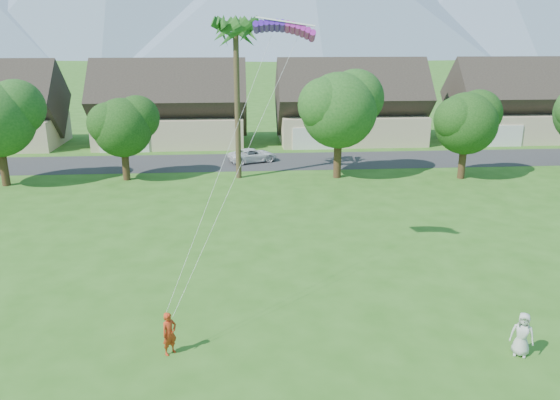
{
  "coord_description": "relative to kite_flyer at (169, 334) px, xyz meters",
  "views": [
    {
      "loc": [
        -1.82,
        -14.67,
        11.53
      ],
      "look_at": [
        0.0,
        10.0,
        3.8
      ],
      "focal_mm": 35.0,
      "sensor_mm": 36.0,
      "label": 1
    }
  ],
  "objects": [
    {
      "name": "houses_row",
      "position": [
        5.08,
        39.71,
        2.61
      ],
      "size": [
        72.75,
        8.19,
        8.86
      ],
      "color": "beige",
      "rests_on": "ground"
    },
    {
      "name": "watcher",
      "position": [
        12.94,
        -1.04,
        0.02
      ],
      "size": [
        0.99,
        0.87,
        1.71
      ],
      "primitive_type": "imported",
      "rotation": [
        0.0,
        0.0,
        -0.48
      ],
      "color": "beige",
      "rests_on": "ground"
    },
    {
      "name": "kite_flyer",
      "position": [
        0.0,
        0.0,
        0.0
      ],
      "size": [
        0.72,
        0.71,
        1.67
      ],
      "primitive_type": "imported",
      "rotation": [
        0.0,
        0.0,
        0.75
      ],
      "color": "red",
      "rests_on": "ground"
    },
    {
      "name": "parked_car",
      "position": [
        3.84,
        30.72,
        -0.22
      ],
      "size": [
        4.87,
        3.5,
        1.23
      ],
      "primitive_type": "imported",
      "rotation": [
        0.0,
        0.0,
        1.94
      ],
      "color": "silver",
      "rests_on": "ground"
    },
    {
      "name": "parafoil_kite",
      "position": [
        4.83,
        7.03,
        10.84
      ],
      "size": [
        2.81,
        1.15,
        0.5
      ],
      "rotation": [
        0.0,
        0.0,
        -0.12
      ],
      "color": "#4D18BA",
      "rests_on": "ground"
    },
    {
      "name": "fan_palm",
      "position": [
        2.59,
        25.22,
        10.97
      ],
      "size": [
        3.0,
        3.0,
        13.8
      ],
      "color": "#4C3D26",
      "rests_on": "ground"
    },
    {
      "name": "tree_row",
      "position": [
        3.44,
        24.63,
        4.05
      ],
      "size": [
        62.27,
        6.67,
        8.45
      ],
      "color": "#47301C",
      "rests_on": "ground"
    },
    {
      "name": "street",
      "position": [
        4.59,
        30.72,
        -0.83
      ],
      "size": [
        90.0,
        7.0,
        0.01
      ],
      "primitive_type": "cube",
      "color": "#2D2D30",
      "rests_on": "ground"
    }
  ]
}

